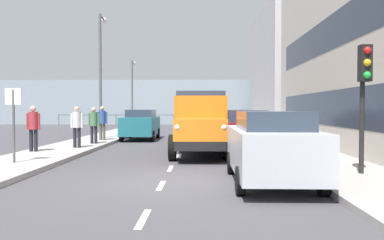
{
  "coord_description": "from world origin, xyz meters",
  "views": [
    {
      "loc": [
        -0.96,
        9.17,
        1.78
      ],
      "look_at": [
        -0.34,
        -13.18,
        1.11
      ],
      "focal_mm": 35.53,
      "sensor_mm": 36.0,
      "label": 1
    }
  ],
  "objects_px": {
    "car_maroon_kerbside_1": "(244,131)",
    "car_black_kerbside_2": "(233,125)",
    "pedestrian_couple_b": "(77,123)",
    "pedestrian_with_bag": "(33,125)",
    "pedestrian_near_railing": "(102,120)",
    "lamp_post_promenade": "(101,65)",
    "pedestrian_couple_a": "(94,122)",
    "traffic_light_near": "(364,81)",
    "car_silver_kerbside_near": "(271,146)",
    "truck_vintage_orange": "(201,125)",
    "car_teal_oppositeside_0": "(141,124)",
    "street_sign": "(14,112)",
    "lamp_post_far": "(132,87)"
  },
  "relations": [
    {
      "from": "pedestrian_couple_a",
      "to": "traffic_light_near",
      "type": "xyz_separation_m",
      "value": [
        -9.09,
        8.05,
        1.33
      ]
    },
    {
      "from": "pedestrian_couple_a",
      "to": "lamp_post_promenade",
      "type": "xyz_separation_m",
      "value": [
        0.6,
        -3.55,
        3.07
      ]
    },
    {
      "from": "pedestrian_with_bag",
      "to": "street_sign",
      "type": "height_order",
      "value": "street_sign"
    },
    {
      "from": "truck_vintage_orange",
      "to": "car_black_kerbside_2",
      "type": "xyz_separation_m",
      "value": [
        -1.69,
        -6.05,
        -0.28
      ]
    },
    {
      "from": "truck_vintage_orange",
      "to": "pedestrian_near_railing",
      "type": "distance_m",
      "value": 7.47
    },
    {
      "from": "car_silver_kerbside_near",
      "to": "street_sign",
      "type": "bearing_deg",
      "value": -17.01
    },
    {
      "from": "pedestrian_with_bag",
      "to": "car_black_kerbside_2",
      "type": "bearing_deg",
      "value": -143.19
    },
    {
      "from": "car_black_kerbside_2",
      "to": "truck_vintage_orange",
      "type": "bearing_deg",
      "value": 74.42
    },
    {
      "from": "car_black_kerbside_2",
      "to": "pedestrian_couple_b",
      "type": "distance_m",
      "value": 8.26
    },
    {
      "from": "lamp_post_far",
      "to": "street_sign",
      "type": "relative_size",
      "value": 2.53
    },
    {
      "from": "lamp_post_promenade",
      "to": "lamp_post_far",
      "type": "height_order",
      "value": "lamp_post_promenade"
    },
    {
      "from": "car_silver_kerbside_near",
      "to": "truck_vintage_orange",
      "type": "bearing_deg",
      "value": -71.97
    },
    {
      "from": "car_maroon_kerbside_1",
      "to": "car_teal_oppositeside_0",
      "type": "bearing_deg",
      "value": -52.71
    },
    {
      "from": "truck_vintage_orange",
      "to": "street_sign",
      "type": "bearing_deg",
      "value": 27.59
    },
    {
      "from": "car_silver_kerbside_near",
      "to": "traffic_light_near",
      "type": "distance_m",
      "value": 2.9
    },
    {
      "from": "car_black_kerbside_2",
      "to": "pedestrian_near_railing",
      "type": "height_order",
      "value": "pedestrian_near_railing"
    },
    {
      "from": "pedestrian_couple_a",
      "to": "lamp_post_far",
      "type": "bearing_deg",
      "value": -86.65
    },
    {
      "from": "lamp_post_promenade",
      "to": "pedestrian_couple_a",
      "type": "bearing_deg",
      "value": 99.56
    },
    {
      "from": "car_maroon_kerbside_1",
      "to": "traffic_light_near",
      "type": "distance_m",
      "value": 6.04
    },
    {
      "from": "pedestrian_couple_a",
      "to": "street_sign",
      "type": "xyz_separation_m",
      "value": [
        0.61,
        6.3,
        0.54
      ]
    },
    {
      "from": "car_teal_oppositeside_0",
      "to": "pedestrian_couple_b",
      "type": "bearing_deg",
      "value": 73.87
    },
    {
      "from": "car_teal_oppositeside_0",
      "to": "pedestrian_near_railing",
      "type": "xyz_separation_m",
      "value": [
        1.69,
        2.02,
        0.29
      ]
    },
    {
      "from": "pedestrian_couple_a",
      "to": "traffic_light_near",
      "type": "relative_size",
      "value": 0.53
    },
    {
      "from": "car_maroon_kerbside_1",
      "to": "pedestrian_with_bag",
      "type": "height_order",
      "value": "pedestrian_with_bag"
    },
    {
      "from": "car_black_kerbside_2",
      "to": "pedestrian_couple_b",
      "type": "relative_size",
      "value": 2.48
    },
    {
      "from": "car_black_kerbside_2",
      "to": "pedestrian_near_railing",
      "type": "relative_size",
      "value": 2.44
    },
    {
      "from": "lamp_post_far",
      "to": "lamp_post_promenade",
      "type": "bearing_deg",
      "value": 91.29
    },
    {
      "from": "car_teal_oppositeside_0",
      "to": "traffic_light_near",
      "type": "xyz_separation_m",
      "value": [
        -7.54,
        12.11,
        1.58
      ]
    },
    {
      "from": "car_black_kerbside_2",
      "to": "lamp_post_far",
      "type": "xyz_separation_m",
      "value": [
        7.55,
        -11.72,
        2.7
      ]
    },
    {
      "from": "car_silver_kerbside_near",
      "to": "street_sign",
      "type": "distance_m",
      "value": 7.7
    },
    {
      "from": "pedestrian_near_railing",
      "to": "traffic_light_near",
      "type": "relative_size",
      "value": 0.55
    },
    {
      "from": "truck_vintage_orange",
      "to": "pedestrian_near_railing",
      "type": "relative_size",
      "value": 3.22
    },
    {
      "from": "truck_vintage_orange",
      "to": "lamp_post_promenade",
      "type": "relative_size",
      "value": 0.82
    },
    {
      "from": "car_silver_kerbside_near",
      "to": "lamp_post_far",
      "type": "bearing_deg",
      "value": -71.79
    },
    {
      "from": "truck_vintage_orange",
      "to": "pedestrian_near_railing",
      "type": "height_order",
      "value": "truck_vintage_orange"
    },
    {
      "from": "truck_vintage_orange",
      "to": "street_sign",
      "type": "xyz_separation_m",
      "value": [
        5.63,
        2.94,
        0.5
      ]
    },
    {
      "from": "car_silver_kerbside_near",
      "to": "traffic_light_near",
      "type": "bearing_deg",
      "value": -168.26
    },
    {
      "from": "pedestrian_with_bag",
      "to": "lamp_post_far",
      "type": "relative_size",
      "value": 0.31
    },
    {
      "from": "car_black_kerbside_2",
      "to": "car_teal_oppositeside_0",
      "type": "relative_size",
      "value": 1.08
    },
    {
      "from": "traffic_light_near",
      "to": "car_silver_kerbside_near",
      "type": "bearing_deg",
      "value": 11.74
    },
    {
      "from": "pedestrian_with_bag",
      "to": "pedestrian_near_railing",
      "type": "xyz_separation_m",
      "value": [
        -1.21,
        -5.37,
        0.01
      ]
    },
    {
      "from": "car_teal_oppositeside_0",
      "to": "lamp_post_promenade",
      "type": "xyz_separation_m",
      "value": [
        2.14,
        0.51,
        3.33
      ]
    },
    {
      "from": "car_teal_oppositeside_0",
      "to": "lamp_post_far",
      "type": "bearing_deg",
      "value": -77.01
    },
    {
      "from": "pedestrian_with_bag",
      "to": "lamp_post_promenade",
      "type": "xyz_separation_m",
      "value": [
        -0.76,
        -6.89,
        3.04
      ]
    },
    {
      "from": "car_teal_oppositeside_0",
      "to": "lamp_post_promenade",
      "type": "relative_size",
      "value": 0.57
    },
    {
      "from": "truck_vintage_orange",
      "to": "pedestrian_couple_b",
      "type": "xyz_separation_m",
      "value": [
        5.19,
        -1.48,
        -0.01
      ]
    },
    {
      "from": "car_maroon_kerbside_1",
      "to": "pedestrian_couple_b",
      "type": "distance_m",
      "value": 6.94
    },
    {
      "from": "pedestrian_near_railing",
      "to": "lamp_post_promenade",
      "type": "bearing_deg",
      "value": -73.28
    },
    {
      "from": "car_maroon_kerbside_1",
      "to": "car_black_kerbside_2",
      "type": "xyz_separation_m",
      "value": [
        0.0,
        -5.42,
        -0.0
      ]
    },
    {
      "from": "car_black_kerbside_2",
      "to": "traffic_light_near",
      "type": "bearing_deg",
      "value": 102.5
    }
  ]
}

